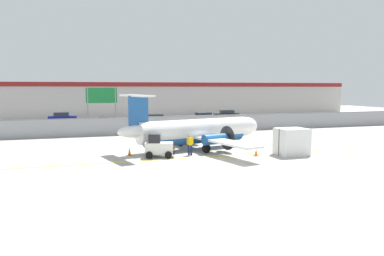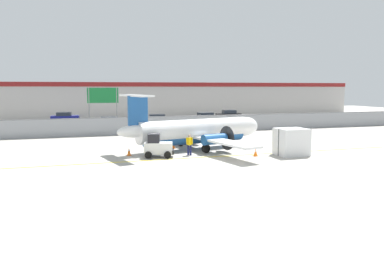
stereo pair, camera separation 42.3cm
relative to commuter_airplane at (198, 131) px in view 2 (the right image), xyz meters
name	(u,v)px [view 2 (the right image)]	position (x,y,z in m)	size (l,w,h in m)	color
ground_plane	(225,156)	(1.01, -4.12, -1.60)	(140.00, 140.00, 0.01)	#ADA89E
perimeter_fence	(176,124)	(1.01, 11.88, -0.49)	(98.00, 0.10, 2.10)	gray
parking_lot_strip	(156,124)	(1.01, 23.38, -1.54)	(98.00, 17.00, 0.12)	#38383A
background_building	(137,99)	(1.01, 41.86, 1.66)	(91.00, 8.10, 6.50)	#BCB7B2
commuter_airplane	(198,131)	(0.00, 0.00, 0.00)	(14.30, 15.91, 4.92)	white
baggage_tug	(158,146)	(-4.29, -2.96, -0.75)	(2.54, 1.90, 1.88)	silver
ground_crew_worker	(189,144)	(-1.65, -2.92, -0.65)	(0.53, 0.45, 1.70)	#191E4C
cargo_container	(291,142)	(6.34, -5.30, -0.50)	(2.44, 2.05, 2.20)	silver
traffic_cone_near_left	(247,145)	(4.26, -1.23, -1.29)	(0.36, 0.36, 0.64)	orange
traffic_cone_near_right	(256,152)	(3.36, -4.83, -1.29)	(0.36, 0.36, 0.64)	orange
traffic_cone_far_left	(129,152)	(-6.38, -1.53, -1.29)	(0.36, 0.36, 0.64)	orange
traffic_cone_far_right	(173,145)	(-2.06, 0.84, -1.29)	(0.36, 0.36, 0.64)	orange
parked_car_0	(65,117)	(-12.24, 29.80, -0.71)	(4.31, 2.24, 1.58)	navy
parked_car_1	(111,123)	(-6.20, 18.21, -0.71)	(4.24, 2.07, 1.58)	navy
parked_car_2	(158,120)	(0.78, 21.31, -0.71)	(4.32, 2.27, 1.58)	slate
parked_car_3	(205,118)	(8.42, 22.58, -0.71)	(4.29, 2.20, 1.58)	black
parked_car_4	(229,115)	(14.36, 27.28, -0.71)	(4.39, 2.44, 1.58)	black
highway_sign	(103,99)	(-7.39, 13.54, 2.54)	(3.60, 0.14, 5.50)	slate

